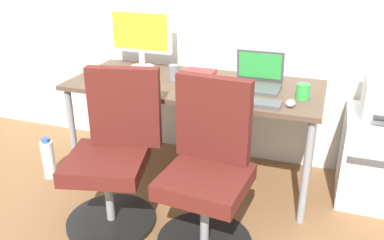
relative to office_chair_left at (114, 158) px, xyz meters
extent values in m
plane|color=brown|center=(0.28, 0.63, -0.42)|extent=(5.28, 5.28, 0.00)
cube|color=brown|center=(0.28, 0.63, 0.28)|extent=(1.69, 0.72, 0.03)
cylinder|color=gray|center=(-0.51, 0.32, -0.08)|extent=(0.04, 0.04, 0.69)
cylinder|color=gray|center=(1.08, 0.32, -0.08)|extent=(0.04, 0.04, 0.69)
cylinder|color=gray|center=(-0.51, 0.94, -0.08)|extent=(0.04, 0.04, 0.69)
cylinder|color=gray|center=(1.08, 0.94, -0.08)|extent=(0.04, 0.04, 0.69)
cylinder|color=black|center=(-0.02, -0.06, -0.41)|extent=(0.54, 0.54, 0.03)
cylinder|color=gray|center=(-0.02, -0.06, -0.22)|extent=(0.05, 0.05, 0.34)
cube|color=#591E19|center=(-0.02, -0.06, -0.01)|extent=(0.53, 0.53, 0.09)
cube|color=#591E19|center=(0.03, 0.12, 0.28)|extent=(0.42, 0.17, 0.48)
cylinder|color=gray|center=(0.58, -0.06, -0.22)|extent=(0.05, 0.05, 0.34)
cube|color=#591E19|center=(0.58, -0.06, -0.01)|extent=(0.48, 0.48, 0.09)
cube|color=#591E19|center=(0.57, 0.12, 0.28)|extent=(0.42, 0.11, 0.48)
cube|color=silver|center=(1.54, 0.77, -0.13)|extent=(0.54, 0.51, 0.58)
cylinder|color=white|center=(-0.71, 0.28, -0.28)|extent=(0.09, 0.09, 0.28)
cylinder|color=#2D59B2|center=(-0.71, 0.28, -0.13)|extent=(0.06, 0.06, 0.03)
cylinder|color=silver|center=(-0.21, 0.85, 0.30)|extent=(0.18, 0.18, 0.01)
cylinder|color=silver|center=(-0.21, 0.85, 0.36)|extent=(0.04, 0.04, 0.11)
cube|color=silver|center=(-0.21, 0.85, 0.57)|extent=(0.48, 0.03, 0.31)
cube|color=yellow|center=(-0.21, 0.84, 0.57)|extent=(0.43, 0.00, 0.26)
cube|color=#4C4C51|center=(0.69, 0.64, 0.30)|extent=(0.31, 0.22, 0.02)
cube|color=#4C4C51|center=(0.69, 0.77, 0.41)|extent=(0.31, 0.05, 0.21)
cube|color=green|center=(0.69, 0.76, 0.42)|extent=(0.28, 0.04, 0.18)
cube|color=#B7B7B7|center=(-0.16, 0.60, 0.30)|extent=(0.34, 0.12, 0.02)
cube|color=#515156|center=(0.72, 0.38, 0.30)|extent=(0.34, 0.12, 0.02)
ellipsoid|color=#515156|center=(-0.28, 0.45, 0.31)|extent=(0.06, 0.10, 0.03)
ellipsoid|color=#B7B7B7|center=(0.94, 0.42, 0.31)|extent=(0.06, 0.10, 0.03)
cylinder|color=green|center=(1.00, 0.56, 0.34)|extent=(0.08, 0.08, 0.09)
cylinder|color=slate|center=(0.13, 0.65, 0.35)|extent=(0.07, 0.07, 0.10)
cube|color=red|center=(0.25, 0.84, 0.31)|extent=(0.21, 0.15, 0.03)
camera|label=1|loc=(1.13, -1.84, 1.15)|focal=38.19mm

